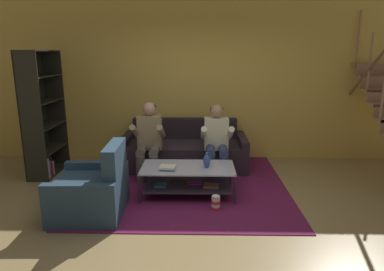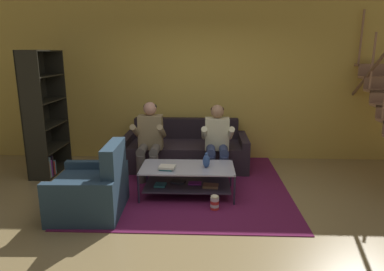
{
  "view_description": "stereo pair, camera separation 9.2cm",
  "coord_description": "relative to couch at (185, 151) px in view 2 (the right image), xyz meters",
  "views": [
    {
      "loc": [
        0.01,
        -3.89,
        1.97
      ],
      "look_at": [
        -0.09,
        0.9,
        0.8
      ],
      "focal_mm": 32.0,
      "sensor_mm": 36.0,
      "label": 1
    },
    {
      "loc": [
        0.1,
        -3.89,
        1.97
      ],
      "look_at": [
        -0.09,
        0.9,
        0.8
      ],
      "focal_mm": 32.0,
      "sensor_mm": 36.0,
      "label": 2
    }
  ],
  "objects": [
    {
      "name": "ground",
      "position": [
        0.24,
        -1.87,
        -0.28
      ],
      "size": [
        16.8,
        16.8,
        0.0
      ],
      "primitive_type": "plane",
      "color": "#978051"
    },
    {
      "name": "back_partition",
      "position": [
        0.24,
        0.59,
        1.17
      ],
      "size": [
        8.4,
        0.12,
        2.9
      ],
      "primitive_type": "cube",
      "color": "gold",
      "rests_on": "ground"
    },
    {
      "name": "couch",
      "position": [
        0.0,
        0.0,
        0.0
      ],
      "size": [
        2.14,
        0.93,
        0.8
      ],
      "color": "#292129",
      "rests_on": "ground"
    },
    {
      "name": "person_seated_left",
      "position": [
        -0.53,
        -0.54,
        0.38
      ],
      "size": [
        0.5,
        0.58,
        1.2
      ],
      "color": "#5B554E",
      "rests_on": "ground"
    },
    {
      "name": "person_seated_right",
      "position": [
        0.53,
        -0.54,
        0.36
      ],
      "size": [
        0.5,
        0.58,
        1.17
      ],
      "color": "navy",
      "rests_on": "ground"
    },
    {
      "name": "coffee_table",
      "position": [
        0.1,
        -1.25,
        -0.0
      ],
      "size": [
        1.29,
        0.67,
        0.42
      ],
      "color": "#B3B6C9",
      "rests_on": "ground"
    },
    {
      "name": "area_rug",
      "position": [
        0.05,
        -0.74,
        -0.27
      ],
      "size": [
        3.0,
        3.2,
        0.01
      ],
      "color": "#621942",
      "rests_on": "ground"
    },
    {
      "name": "vase",
      "position": [
        0.36,
        -1.27,
        0.24
      ],
      "size": [
        0.1,
        0.1,
        0.21
      ],
      "color": "#305095",
      "rests_on": "coffee_table"
    },
    {
      "name": "book_stack",
      "position": [
        -0.17,
        -1.37,
        0.17
      ],
      "size": [
        0.23,
        0.19,
        0.05
      ],
      "color": "teal",
      "rests_on": "coffee_table"
    },
    {
      "name": "bookshelf",
      "position": [
        -2.31,
        -0.38,
        0.6
      ],
      "size": [
        0.36,
        0.94,
        2.0
      ],
      "color": "black",
      "rests_on": "ground"
    },
    {
      "name": "armchair",
      "position": [
        -1.06,
        -1.84,
        0.01
      ],
      "size": [
        0.86,
        0.94,
        0.9
      ],
      "color": "#284054",
      "rests_on": "ground"
    },
    {
      "name": "popcorn_tub",
      "position": [
        0.47,
        -1.71,
        -0.18
      ],
      "size": [
        0.11,
        0.11,
        0.2
      ],
      "color": "red",
      "rests_on": "ground"
    }
  ]
}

